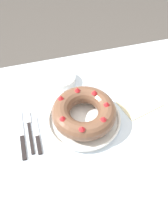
# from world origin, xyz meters

# --- Properties ---
(ground_plane) EXTENTS (8.00, 8.00, 0.00)m
(ground_plane) POSITION_xyz_m (0.00, 0.00, 0.00)
(ground_plane) COLOR #4C4742
(dining_table) EXTENTS (1.29, 0.92, 0.73)m
(dining_table) POSITION_xyz_m (0.00, 0.00, 0.63)
(dining_table) COLOR silver
(dining_table) RESTS_ON ground_plane
(serving_dish) EXTENTS (0.31, 0.31, 0.03)m
(serving_dish) POSITION_xyz_m (-0.03, 0.02, 0.74)
(serving_dish) COLOR white
(serving_dish) RESTS_ON dining_table
(bundt_cake) EXTENTS (0.26, 0.26, 0.09)m
(bundt_cake) POSITION_xyz_m (-0.03, 0.02, 0.79)
(bundt_cake) COLOR brown
(bundt_cake) RESTS_ON serving_dish
(fork) EXTENTS (0.02, 0.21, 0.01)m
(fork) POSITION_xyz_m (-0.26, 0.04, 0.73)
(fork) COLOR black
(fork) RESTS_ON dining_table
(serving_knife) EXTENTS (0.02, 0.24, 0.01)m
(serving_knife) POSITION_xyz_m (-0.29, 0.00, 0.73)
(serving_knife) COLOR black
(serving_knife) RESTS_ON dining_table
(cake_knife) EXTENTS (0.02, 0.18, 0.01)m
(cake_knife) POSITION_xyz_m (-0.23, -0.01, 0.73)
(cake_knife) COLOR black
(cake_knife) RESTS_ON dining_table
(side_bowl) EXTENTS (0.13, 0.13, 0.04)m
(side_bowl) POSITION_xyz_m (-0.07, 0.27, 0.75)
(side_bowl) COLOR white
(side_bowl) RESTS_ON dining_table
(napkin) EXTENTS (0.20, 0.16, 0.00)m
(napkin) POSITION_xyz_m (0.24, 0.04, 0.73)
(napkin) COLOR beige
(napkin) RESTS_ON dining_table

